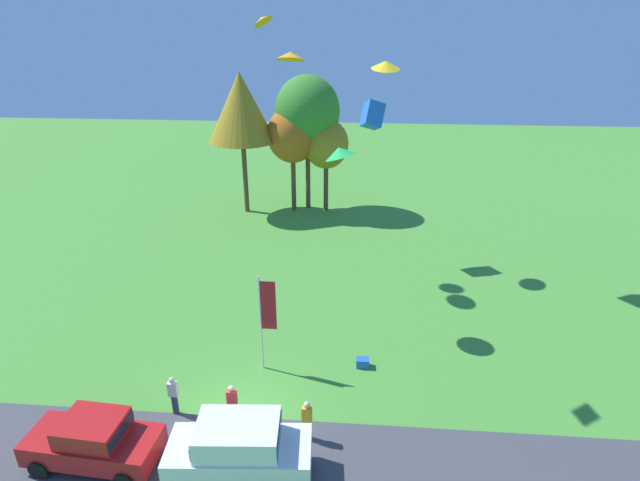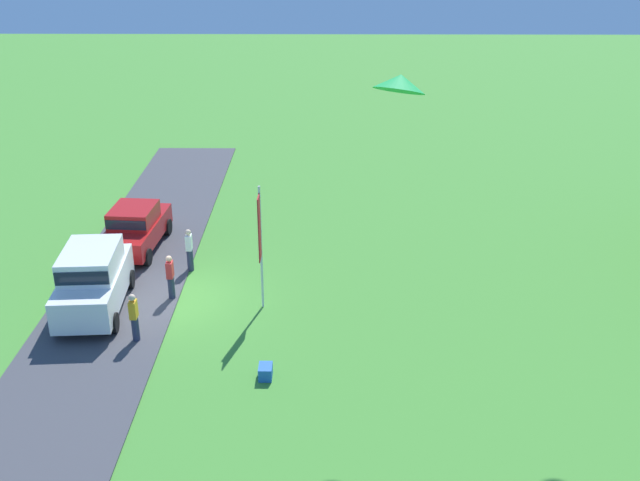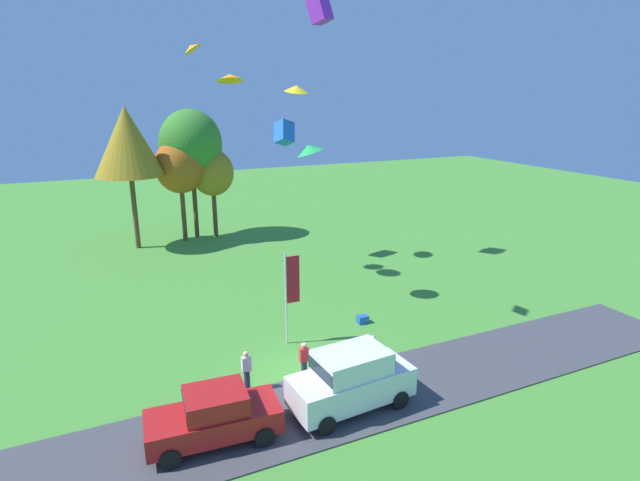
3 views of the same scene
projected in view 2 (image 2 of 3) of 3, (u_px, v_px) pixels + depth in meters
name	position (u px, v px, depth m)	size (l,w,h in m)	color
ground_plane	(179.00, 299.00, 26.75)	(120.00, 120.00, 0.00)	#478E33
pavement_strip	(117.00, 298.00, 26.76)	(36.00, 4.40, 0.06)	#424247
car_sedan_near_entrance	(135.00, 227.00, 30.15)	(4.52, 2.21, 1.84)	red
car_suv_mid_row	(93.00, 277.00, 25.47)	(4.72, 2.31, 2.28)	white
person_beside_suv	(170.00, 277.00, 26.40)	(0.36, 0.24, 1.71)	#2D334C
person_watching_sky	(134.00, 318.00, 23.82)	(0.36, 0.24, 1.71)	#2D334C
person_on_lawn	(189.00, 250.00, 28.51)	(0.36, 0.24, 1.71)	#2D334C
flag_banner	(260.00, 235.00, 24.89)	(0.71, 0.08, 4.49)	silver
cooler_box	(265.00, 372.00, 22.25)	(0.56, 0.40, 0.40)	blue
kite_delta_near_flag	(400.00, 83.00, 19.98)	(1.44, 1.44, 0.44)	green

